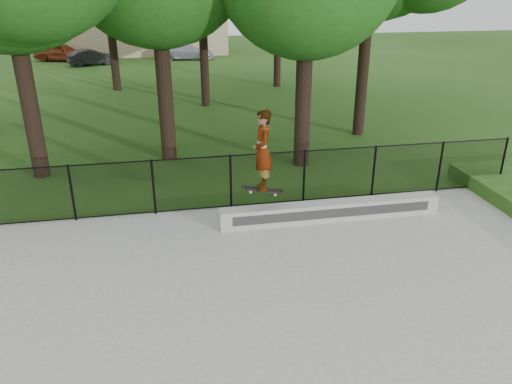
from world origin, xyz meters
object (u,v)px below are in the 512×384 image
(skater_airborne, at_px, (262,152))
(car_c, at_px, (186,51))
(car_b, at_px, (92,57))
(car_a, at_px, (61,52))
(grind_ledge, at_px, (331,211))

(skater_airborne, bearing_deg, car_c, 90.18)
(car_b, height_order, car_c, car_c)
(skater_airborne, bearing_deg, car_a, 107.41)
(grind_ledge, bearing_deg, car_c, 93.77)
(car_c, height_order, skater_airborne, skater_airborne)
(car_c, relative_size, skater_airborne, 1.83)
(grind_ledge, bearing_deg, skater_airborne, -177.67)
(car_b, height_order, skater_airborne, skater_airborne)
(car_b, relative_size, skater_airborne, 1.45)
(grind_ledge, distance_m, car_c, 28.81)
(car_c, bearing_deg, car_b, 109.66)
(car_b, xyz_separation_m, skater_airborne, (6.87, -27.28, 1.47))
(grind_ledge, distance_m, skater_airborne, 2.49)
(car_a, distance_m, car_b, 3.51)
(car_a, bearing_deg, car_b, -116.77)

